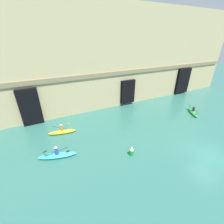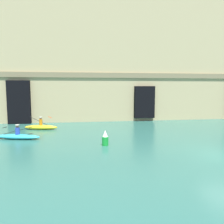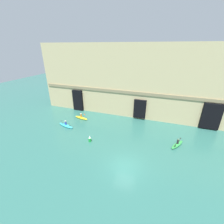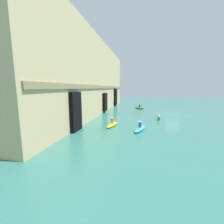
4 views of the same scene
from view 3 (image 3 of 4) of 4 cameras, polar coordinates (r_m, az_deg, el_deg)
ground_plane at (r=20.05m, az=4.99°, el=-20.11°), size 120.00×120.00×0.00m
cliff_bluff at (r=32.32m, az=12.07°, el=11.47°), size 44.77×6.61×14.54m
kayak_yellow at (r=31.70m, az=-11.64°, el=-2.12°), size 3.21×1.24×1.31m
kayak_cyan at (r=29.54m, az=-17.15°, el=-4.85°), size 3.66×1.71×1.14m
kayak_green at (r=25.17m, az=23.61°, el=-11.23°), size 2.12×2.97×1.20m
marker_buoy at (r=24.19m, az=-8.46°, el=-10.08°), size 0.44×0.44×1.07m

